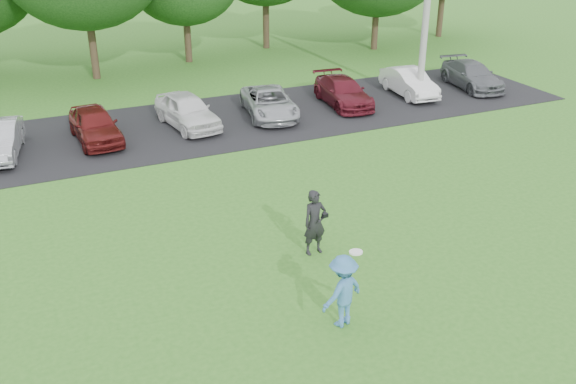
# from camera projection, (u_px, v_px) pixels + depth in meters

# --- Properties ---
(ground) EXTENTS (100.00, 100.00, 0.00)m
(ground) POSITION_uv_depth(u_px,v_px,m) (354.00, 309.00, 13.83)
(ground) COLOR #316B1E
(ground) RESTS_ON ground
(parking_lot) EXTENTS (32.00, 6.50, 0.03)m
(parking_lot) POSITION_uv_depth(u_px,v_px,m) (187.00, 126.00, 24.56)
(parking_lot) COLOR black
(parking_lot) RESTS_ON ground
(frisbee_player) EXTENTS (1.17, 0.89, 1.78)m
(frisbee_player) POSITION_uv_depth(u_px,v_px,m) (343.00, 291.00, 13.04)
(frisbee_player) COLOR teal
(frisbee_player) RESTS_ON ground
(camera_bystander) EXTENTS (0.64, 0.46, 1.69)m
(camera_bystander) POSITION_uv_depth(u_px,v_px,m) (315.00, 223.00, 15.66)
(camera_bystander) COLOR black
(camera_bystander) RESTS_ON ground
(parked_cars) EXTENTS (28.86, 4.27, 1.26)m
(parked_cars) POSITION_uv_depth(u_px,v_px,m) (179.00, 114.00, 24.04)
(parked_cars) COLOR #A1A3A8
(parked_cars) RESTS_ON parking_lot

